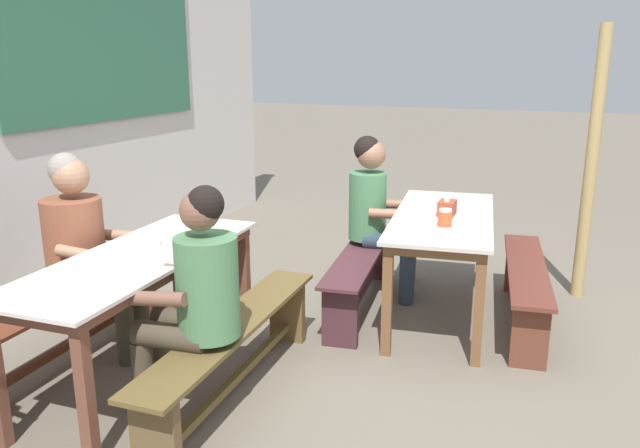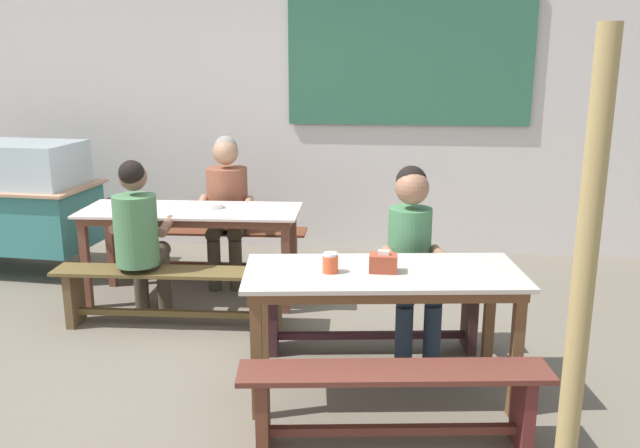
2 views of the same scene
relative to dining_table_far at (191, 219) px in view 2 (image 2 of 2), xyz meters
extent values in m
plane|color=#6C6355|center=(0.71, -1.06, -0.67)|extent=(40.00, 40.00, 0.00)
cube|color=silver|center=(0.71, 1.65, 0.73)|extent=(7.19, 0.12, 2.80)
cube|color=#32684D|center=(1.71, 1.56, 1.25)|extent=(2.32, 0.03, 1.28)
cube|color=silver|center=(0.00, 0.00, 0.07)|extent=(1.76, 0.72, 0.02)
cube|color=brown|center=(0.00, 0.00, 0.03)|extent=(1.68, 0.66, 0.06)
cube|color=brown|center=(0.77, 0.30, -0.34)|extent=(0.06, 0.06, 0.67)
cube|color=brown|center=(0.80, -0.22, -0.34)|extent=(0.06, 0.06, 0.67)
cube|color=brown|center=(-0.80, 0.22, -0.34)|extent=(0.06, 0.06, 0.67)
cube|color=brown|center=(-0.77, -0.30, -0.34)|extent=(0.06, 0.06, 0.67)
cube|color=beige|center=(1.55, -1.38, 0.07)|extent=(1.64, 0.87, 0.02)
cube|color=brown|center=(1.55, -1.38, 0.03)|extent=(1.55, 0.80, 0.06)
cube|color=brown|center=(2.21, -1.01, -0.34)|extent=(0.07, 0.07, 0.67)
cube|color=brown|center=(2.29, -1.56, -0.34)|extent=(0.07, 0.07, 0.67)
cube|color=brown|center=(0.82, -1.20, -0.34)|extent=(0.07, 0.07, 0.67)
cube|color=brown|center=(0.90, -1.75, -0.34)|extent=(0.07, 0.07, 0.67)
cube|color=brown|center=(-0.03, 0.58, -0.25)|extent=(1.74, 0.39, 0.02)
cube|color=#5E2A1D|center=(0.72, 0.62, -0.47)|extent=(0.07, 0.26, 0.41)
cube|color=brown|center=(-0.77, 0.54, -0.47)|extent=(0.07, 0.26, 0.41)
cube|color=brown|center=(-0.03, 0.58, -0.57)|extent=(1.45, 0.12, 0.04)
cube|color=brown|center=(0.03, -0.58, -0.25)|extent=(1.75, 0.36, 0.02)
cube|color=brown|center=(0.78, -0.54, -0.47)|extent=(0.07, 0.23, 0.41)
cube|color=brown|center=(-0.72, -0.62, -0.47)|extent=(0.07, 0.23, 0.41)
cube|color=brown|center=(0.03, -0.58, -0.57)|extent=(1.45, 0.12, 0.04)
cube|color=#4A272E|center=(1.48, -0.81, -0.25)|extent=(1.58, 0.48, 0.02)
cube|color=#452927|center=(2.13, -0.72, -0.47)|extent=(0.09, 0.24, 0.41)
cube|color=#42242B|center=(0.82, -0.89, -0.47)|extent=(0.09, 0.24, 0.41)
cube|color=#4A272E|center=(1.48, -0.81, -0.57)|extent=(1.27, 0.22, 0.04)
cube|color=brown|center=(1.63, -1.95, -0.25)|extent=(1.56, 0.46, 0.03)
cube|color=maroon|center=(2.28, -1.87, -0.47)|extent=(0.09, 0.22, 0.41)
cube|color=brown|center=(0.99, -2.04, -0.47)|extent=(0.09, 0.22, 0.41)
cube|color=brown|center=(1.63, -1.95, -0.57)|extent=(1.26, 0.21, 0.04)
cube|color=teal|center=(-1.82, 0.54, -0.16)|extent=(1.39, 0.84, 0.54)
cube|color=silver|center=(-1.82, 0.54, 0.32)|extent=(1.25, 0.75, 0.41)
cube|color=tan|center=(-1.82, 0.54, 0.13)|extent=(1.48, 0.92, 0.02)
cylinder|color=#333333|center=(-1.21, 0.50, -0.55)|extent=(0.05, 0.05, 0.24)
cylinder|color=#3F3F3F|center=(-0.97, 0.48, 0.00)|extent=(0.09, 0.75, 0.04)
cylinder|color=#433D2B|center=(0.11, 0.22, -0.46)|extent=(0.11, 0.11, 0.43)
cylinder|color=#433D2B|center=(0.29, 0.25, -0.46)|extent=(0.11, 0.11, 0.43)
cylinder|color=#433D2B|center=(0.08, 0.40, -0.19)|extent=(0.19, 0.41, 0.13)
cylinder|color=#433D2B|center=(0.26, 0.43, -0.19)|extent=(0.19, 0.41, 0.13)
cylinder|color=brown|center=(0.15, 0.59, 0.06)|extent=(0.36, 0.36, 0.52)
sphere|color=#A97A5C|center=(0.15, 0.57, 0.46)|extent=(0.22, 0.22, 0.22)
sphere|color=gray|center=(0.14, 0.60, 0.50)|extent=(0.20, 0.20, 0.20)
cylinder|color=#A97A5C|center=(-0.02, 0.38, 0.05)|extent=(0.11, 0.31, 0.10)
cylinder|color=#A97A5C|center=(0.37, 0.44, 0.05)|extent=(0.11, 0.31, 0.07)
cylinder|color=#293849|center=(1.69, -1.10, -0.46)|extent=(0.11, 0.11, 0.43)
cylinder|color=#293849|center=(1.87, -1.06, -0.46)|extent=(0.11, 0.11, 0.43)
cylinder|color=#293849|center=(1.66, -0.95, -0.19)|extent=(0.20, 0.37, 0.13)
cylinder|color=#293849|center=(1.83, -0.91, -0.19)|extent=(0.20, 0.37, 0.13)
cylinder|color=#457D52|center=(1.71, -0.77, 0.05)|extent=(0.28, 0.28, 0.51)
sphere|color=#94644B|center=(1.72, -0.79, 0.45)|extent=(0.22, 0.22, 0.22)
sphere|color=black|center=(1.71, -0.76, 0.48)|extent=(0.20, 0.20, 0.20)
cylinder|color=#94644B|center=(1.59, -0.98, 0.04)|extent=(0.13, 0.31, 0.07)
cylinder|color=#94644B|center=(1.91, -0.92, 0.04)|extent=(0.13, 0.31, 0.08)
cylinder|color=#473D2E|center=(-0.17, -0.24, -0.46)|extent=(0.11, 0.11, 0.43)
cylinder|color=#473D2E|center=(-0.34, -0.26, -0.46)|extent=(0.11, 0.11, 0.43)
cylinder|color=#473D2E|center=(-0.15, -0.41, -0.19)|extent=(0.17, 0.39, 0.13)
cylinder|color=#473D2E|center=(-0.33, -0.43, -0.19)|extent=(0.17, 0.39, 0.13)
cylinder|color=#4C7E51|center=(-0.22, -0.59, 0.05)|extent=(0.31, 0.31, 0.51)
sphere|color=brown|center=(-0.22, -0.57, 0.44)|extent=(0.20, 0.20, 0.20)
sphere|color=black|center=(-0.22, -0.60, 0.47)|extent=(0.18, 0.18, 0.18)
cylinder|color=brown|center=(-0.06, -0.39, 0.04)|extent=(0.10, 0.31, 0.10)
cylinder|color=brown|center=(-0.41, -0.43, 0.04)|extent=(0.10, 0.31, 0.09)
cube|color=#9C3F29|center=(1.56, -1.40, 0.13)|extent=(0.16, 0.11, 0.10)
cube|color=white|center=(1.56, -1.40, 0.19)|extent=(0.06, 0.03, 0.02)
cylinder|color=#E1522B|center=(1.26, -1.45, 0.13)|extent=(0.09, 0.09, 0.10)
cylinder|color=white|center=(1.26, -1.45, 0.19)|extent=(0.08, 0.08, 0.02)
cylinder|color=silver|center=(0.17, 0.06, 0.10)|extent=(0.15, 0.15, 0.04)
cylinder|color=tan|center=(2.38, -2.30, 0.35)|extent=(0.09, 0.09, 2.05)
camera|label=1|loc=(-2.63, -2.18, 1.13)|focal=34.83mm
camera|label=2|loc=(1.61, -4.92, 1.25)|focal=36.79mm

